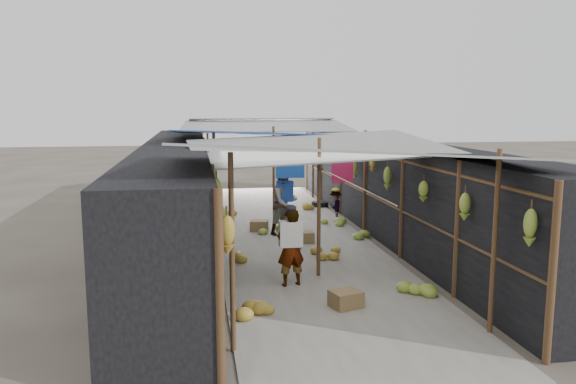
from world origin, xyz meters
TOP-DOWN VIEW (x-y plane):
  - ground at (0.00, 0.00)m, footprint 80.00×80.00m
  - aisle_slab at (0.00, 6.50)m, footprint 3.60×16.00m
  - stall_left at (-2.70, 6.50)m, footprint 1.40×15.00m
  - stall_right at (2.70, 6.50)m, footprint 1.40×15.00m
  - crate_near at (0.07, 1.29)m, footprint 0.56×0.50m
  - crate_mid at (0.22, 5.59)m, footprint 0.47×0.38m
  - crate_back at (-0.66, 7.00)m, footprint 0.51×0.45m
  - black_basin at (1.65, 10.21)m, footprint 0.53×0.53m
  - vendor_elderly at (-0.61, 2.52)m, footprint 0.57×0.44m
  - shopper_blue at (-0.07, 6.58)m, footprint 0.99×0.94m
  - vendor_seated at (1.55, 7.79)m, footprint 0.40×0.61m
  - market_canopy at (0.03, 6.86)m, footprint 5.62×15.20m
  - hanging_bananas at (-0.10, 6.32)m, footprint 3.95×14.13m
  - floor_bananas at (-0.16, 6.81)m, footprint 3.87×10.40m

SIDE VIEW (x-z plane):
  - ground at x=0.00m, z-range 0.00..0.00m
  - aisle_slab at x=0.00m, z-range 0.00..0.02m
  - black_basin at x=1.65m, z-range 0.00..0.16m
  - crate_mid at x=0.22m, z-range 0.00..0.27m
  - crate_near at x=0.07m, z-range 0.00..0.28m
  - crate_back at x=-0.66m, z-range 0.00..0.28m
  - floor_bananas at x=-0.16m, z-range -0.02..0.34m
  - vendor_seated at x=1.55m, z-range 0.00..0.89m
  - vendor_elderly at x=-0.61m, z-range 0.00..1.40m
  - shopper_blue at x=-0.07m, z-range 0.00..1.61m
  - stall_left at x=-2.70m, z-range 0.00..2.30m
  - stall_right at x=2.70m, z-range 0.00..2.30m
  - hanging_bananas at x=-0.10m, z-range 1.26..2.00m
  - market_canopy at x=0.03m, z-range 1.03..3.80m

